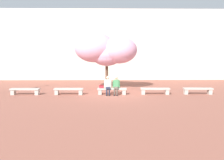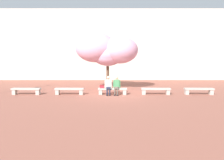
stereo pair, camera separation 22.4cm
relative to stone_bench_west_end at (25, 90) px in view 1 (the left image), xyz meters
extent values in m
plane|color=#8E5142|center=(6.04, 0.00, -0.31)|extent=(100.00, 100.00, 0.00)
cube|color=beige|center=(6.04, 11.22, 3.58)|extent=(28.18, 4.00, 7.78)
cube|color=#ADA89E|center=(0.00, 0.00, 0.09)|extent=(2.03, 0.50, 0.10)
cube|color=#ADA89E|center=(-0.84, 0.03, -0.13)|extent=(0.25, 0.35, 0.35)
cube|color=#ADA89E|center=(0.84, -0.03, -0.13)|extent=(0.25, 0.35, 0.35)
cube|color=#ADA89E|center=(3.02, 0.00, 0.09)|extent=(2.03, 0.50, 0.10)
cube|color=#ADA89E|center=(2.18, 0.03, -0.13)|extent=(0.25, 0.35, 0.35)
cube|color=#ADA89E|center=(3.86, -0.03, -0.13)|extent=(0.25, 0.35, 0.35)
cube|color=#ADA89E|center=(6.04, 0.00, 0.09)|extent=(2.03, 0.50, 0.10)
cube|color=#ADA89E|center=(5.20, 0.03, -0.13)|extent=(0.25, 0.35, 0.35)
cube|color=#ADA89E|center=(6.87, -0.03, -0.13)|extent=(0.25, 0.35, 0.35)
cube|color=#ADA89E|center=(9.06, 0.00, 0.09)|extent=(2.03, 0.50, 0.10)
cube|color=#ADA89E|center=(8.22, 0.03, -0.13)|extent=(0.25, 0.35, 0.35)
cube|color=#ADA89E|center=(9.89, -0.03, -0.13)|extent=(0.25, 0.35, 0.35)
cube|color=#ADA89E|center=(12.08, 0.00, 0.09)|extent=(2.03, 0.50, 0.10)
cube|color=#ADA89E|center=(11.24, 0.03, -0.13)|extent=(0.25, 0.35, 0.35)
cube|color=#ADA89E|center=(12.91, -0.03, -0.13)|extent=(0.25, 0.35, 0.35)
cube|color=black|center=(5.67, -0.42, -0.28)|extent=(0.11, 0.22, 0.06)
cylinder|color=#23283D|center=(5.66, -0.36, -0.07)|extent=(0.10, 0.10, 0.42)
cube|color=black|center=(5.85, -0.42, -0.28)|extent=(0.11, 0.22, 0.06)
cylinder|color=#23283D|center=(5.84, -0.36, -0.07)|extent=(0.10, 0.10, 0.42)
cube|color=#23283D|center=(5.75, -0.18, 0.20)|extent=(0.29, 0.41, 0.12)
cube|color=silver|center=(5.74, 0.04, 0.47)|extent=(0.35, 0.23, 0.54)
sphere|color=beige|center=(5.74, 0.04, 0.88)|extent=(0.21, 0.21, 0.21)
cylinder|color=silver|center=(5.53, 0.01, 0.43)|extent=(0.09, 0.09, 0.50)
cylinder|color=silver|center=(5.95, 0.03, 0.43)|extent=(0.09, 0.09, 0.50)
cube|color=black|center=(6.19, -0.40, -0.28)|extent=(0.13, 0.23, 0.06)
cylinder|color=brown|center=(6.19, -0.35, -0.07)|extent=(0.10, 0.10, 0.42)
cube|color=black|center=(6.37, -0.43, -0.28)|extent=(0.13, 0.23, 0.06)
cylinder|color=brown|center=(6.37, -0.37, -0.07)|extent=(0.10, 0.10, 0.42)
cube|color=brown|center=(6.31, -0.18, 0.20)|extent=(0.33, 0.43, 0.12)
cube|color=#428451|center=(6.34, 0.04, 0.47)|extent=(0.37, 0.26, 0.54)
sphere|color=tan|center=(6.34, 0.04, 0.88)|extent=(0.21, 0.21, 0.21)
cylinder|color=#428451|center=(6.12, 0.05, 0.43)|extent=(0.09, 0.09, 0.50)
cylinder|color=#428451|center=(6.54, -0.01, 0.43)|extent=(0.09, 0.09, 0.50)
cube|color=#A3232D|center=(5.29, -0.01, 0.25)|extent=(0.30, 0.14, 0.22)
cube|color=maroon|center=(5.29, -0.01, 0.34)|extent=(0.30, 0.15, 0.04)
torus|color=maroon|center=(5.29, -0.01, 0.41)|extent=(0.14, 0.02, 0.14)
cylinder|color=#513828|center=(5.66, 2.24, 0.63)|extent=(0.23, 0.23, 1.88)
ellipsoid|color=#EAA8C6|center=(5.66, 2.24, 2.56)|extent=(2.59, 2.56, 1.94)
ellipsoid|color=#EAA8C6|center=(4.70, 2.18, 3.04)|extent=(3.14, 2.86, 2.35)
ellipsoid|color=#EAA8C6|center=(6.62, 1.97, 2.83)|extent=(2.78, 2.68, 2.08)
camera|label=1|loc=(5.77, -15.05, 2.39)|focal=35.00mm
camera|label=2|loc=(6.00, -15.05, 2.39)|focal=35.00mm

